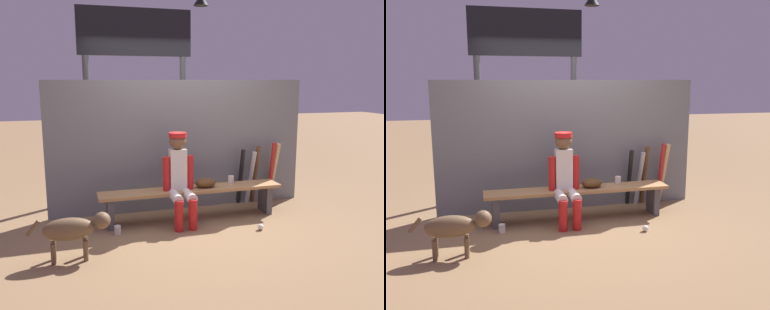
# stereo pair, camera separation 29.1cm
# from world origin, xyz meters

# --- Properties ---
(ground_plane) EXTENTS (30.00, 30.00, 0.00)m
(ground_plane) POSITION_xyz_m (0.00, 0.00, 0.00)
(ground_plane) COLOR olive
(chainlink_fence) EXTENTS (3.72, 0.03, 1.85)m
(chainlink_fence) POSITION_xyz_m (0.00, 0.52, 0.93)
(chainlink_fence) COLOR slate
(chainlink_fence) RESTS_ON ground_plane
(dugout_bench) EXTENTS (2.47, 0.36, 0.43)m
(dugout_bench) POSITION_xyz_m (0.00, 0.00, 0.34)
(dugout_bench) COLOR #AD7F4C
(dugout_bench) RESTS_ON ground_plane
(player_seated) EXTENTS (0.41, 0.55, 1.19)m
(player_seated) POSITION_xyz_m (-0.19, -0.10, 0.64)
(player_seated) COLOR silver
(player_seated) RESTS_ON ground_plane
(baseball_glove) EXTENTS (0.28, 0.20, 0.12)m
(baseball_glove) POSITION_xyz_m (0.19, 0.00, 0.49)
(baseball_glove) COLOR #593819
(baseball_glove) RESTS_ON dugout_bench
(bat_aluminum_black) EXTENTS (0.09, 0.27, 0.86)m
(bat_aluminum_black) POSITION_xyz_m (0.88, 0.41, 0.43)
(bat_aluminum_black) COLOR black
(bat_aluminum_black) RESTS_ON ground_plane
(bat_aluminum_silver) EXTENTS (0.11, 0.25, 0.82)m
(bat_aluminum_silver) POSITION_xyz_m (1.03, 0.38, 0.41)
(bat_aluminum_silver) COLOR #B7B7BC
(bat_aluminum_silver) RESTS_ON ground_plane
(bat_wood_dark) EXTENTS (0.08, 0.22, 0.89)m
(bat_wood_dark) POSITION_xyz_m (1.13, 0.43, 0.45)
(bat_wood_dark) COLOR brown
(bat_wood_dark) RESTS_ON ground_plane
(bat_aluminum_red) EXTENTS (0.07, 0.21, 0.94)m
(bat_aluminum_red) POSITION_xyz_m (1.36, 0.36, 0.47)
(bat_aluminum_red) COLOR #B22323
(bat_aluminum_red) RESTS_ON ground_plane
(bat_wood_natural) EXTENTS (0.11, 0.28, 0.93)m
(bat_wood_natural) POSITION_xyz_m (1.41, 0.38, 0.47)
(bat_wood_natural) COLOR tan
(bat_wood_natural) RESTS_ON ground_plane
(baseball) EXTENTS (0.07, 0.07, 0.07)m
(baseball) POSITION_xyz_m (0.71, -0.64, 0.04)
(baseball) COLOR white
(baseball) RESTS_ON ground_plane
(cup_on_ground) EXTENTS (0.08, 0.08, 0.11)m
(cup_on_ground) POSITION_xyz_m (-1.03, -0.27, 0.06)
(cup_on_ground) COLOR silver
(cup_on_ground) RESTS_ON ground_plane
(cup_on_bench) EXTENTS (0.08, 0.08, 0.11)m
(cup_on_bench) POSITION_xyz_m (0.59, 0.08, 0.49)
(cup_on_bench) COLOR silver
(cup_on_bench) RESTS_ON dugout_bench
(scoreboard) EXTENTS (2.03, 0.27, 3.17)m
(scoreboard) POSITION_xyz_m (-0.41, 1.41, 2.19)
(scoreboard) COLOR #3F3F42
(scoreboard) RESTS_ON ground_plane
(dog) EXTENTS (0.84, 0.20, 0.49)m
(dog) POSITION_xyz_m (-1.53, -0.85, 0.34)
(dog) COLOR brown
(dog) RESTS_ON ground_plane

